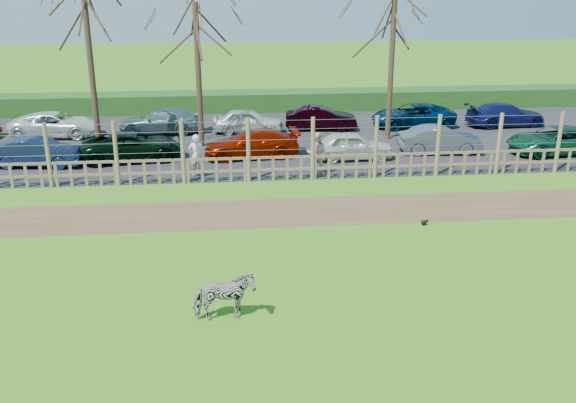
{
  "coord_description": "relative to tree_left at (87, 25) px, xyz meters",
  "views": [
    {
      "loc": [
        -0.79,
        -15.91,
        7.77
      ],
      "look_at": [
        1.0,
        2.5,
        1.1
      ],
      "focal_mm": 40.0,
      "sensor_mm": 36.0,
      "label": 1
    }
  ],
  "objects": [
    {
      "name": "tree_mid",
      "position": [
        4.5,
        1.0,
        -0.75
      ],
      "size": [
        4.8,
        4.8,
        6.83
      ],
      "color": "#3D2B1E",
      "rests_on": "ground"
    },
    {
      "name": "car_12",
      "position": [
        15.42,
        3.86,
        -4.98
      ],
      "size": [
        4.39,
        2.14,
        1.2
      ],
      "primitive_type": "imported",
      "rotation": [
        0.0,
        0.0,
        4.75
      ],
      "color": "#032447",
      "rests_on": "asphalt"
    },
    {
      "name": "car_11",
      "position": [
        10.54,
        3.7,
        -4.98
      ],
      "size": [
        3.75,
        1.64,
        1.2
      ],
      "primitive_type": "imported",
      "rotation": [
        0.0,
        0.0,
        1.47
      ],
      "color": "black",
      "rests_on": "asphalt"
    },
    {
      "name": "car_3",
      "position": [
        6.76,
        -1.15,
        -4.98
      ],
      "size": [
        4.27,
        2.04,
        1.2
      ],
      "primitive_type": "imported",
      "rotation": [
        0.0,
        0.0,
        4.8
      ],
      "color": "#861200",
      "rests_on": "asphalt"
    },
    {
      "name": "car_6",
      "position": [
        20.33,
        -1.83,
        -4.98
      ],
      "size": [
        4.47,
        2.36,
        1.2
      ],
      "primitive_type": "imported",
      "rotation": [
        0.0,
        0.0,
        4.8
      ],
      "color": "#114D30",
      "rests_on": "asphalt"
    },
    {
      "name": "car_13",
      "position": [
        20.33,
        3.59,
        -4.98
      ],
      "size": [
        4.25,
        2.0,
        1.2
      ],
      "primitive_type": "imported",
      "rotation": [
        0.0,
        0.0,
        1.65
      ],
      "color": "#141953",
      "rests_on": "asphalt"
    },
    {
      "name": "visitor_a",
      "position": [
        4.47,
        -3.8,
        -4.71
      ],
      "size": [
        0.68,
        0.5,
        1.72
      ],
      "primitive_type": "imported",
      "rotation": [
        0.0,
        0.0,
        2.99
      ],
      "color": "silver",
      "rests_on": "asphalt"
    },
    {
      "name": "visitor_b",
      "position": [
        9.24,
        -3.94,
        -4.71
      ],
      "size": [
        0.98,
        0.84,
        1.72
      ],
      "primitive_type": "imported",
      "rotation": [
        0.0,
        0.0,
        2.89
      ],
      "color": "beige",
      "rests_on": "asphalt"
    },
    {
      "name": "asphalt",
      "position": [
        6.5,
        2.0,
        -5.6
      ],
      "size": [
        44.0,
        13.0,
        0.04
      ],
      "primitive_type": "cube",
      "color": "#232326",
      "rests_on": "ground"
    },
    {
      "name": "hedge",
      "position": [
        6.5,
        9.0,
        -5.07
      ],
      "size": [
        46.0,
        2.0,
        1.1
      ],
      "primitive_type": "cube",
      "color": "#1E4716",
      "rests_on": "ground"
    },
    {
      "name": "fence",
      "position": [
        6.5,
        -4.5,
        -4.81
      ],
      "size": [
        30.16,
        0.16,
        2.5
      ],
      "color": "brown",
      "rests_on": "ground"
    },
    {
      "name": "car_9",
      "position": [
        2.39,
        3.75,
        -4.98
      ],
      "size": [
        4.23,
        1.93,
        1.2
      ],
      "primitive_type": "imported",
      "rotation": [
        0.0,
        0.0,
        4.65
      ],
      "color": "slate",
      "rests_on": "asphalt"
    },
    {
      "name": "tree_left",
      "position": [
        0.0,
        0.0,
        0.0
      ],
      "size": [
        4.8,
        4.8,
        7.88
      ],
      "color": "#3D2B1E",
      "rests_on": "ground"
    },
    {
      "name": "car_8",
      "position": [
        -2.7,
        3.52,
        -4.98
      ],
      "size": [
        4.41,
        2.2,
        1.2
      ],
      "primitive_type": "imported",
      "rotation": [
        0.0,
        0.0,
        1.52
      ],
      "color": "silver",
      "rests_on": "asphalt"
    },
    {
      "name": "dirt_strip",
      "position": [
        6.5,
        -8.0,
        -5.61
      ],
      "size": [
        34.0,
        2.8,
        0.01
      ],
      "primitive_type": "cube",
      "color": "brown",
      "rests_on": "ground"
    },
    {
      "name": "car_4",
      "position": [
        11.08,
        -1.86,
        -4.98
      ],
      "size": [
        3.56,
        1.51,
        1.2
      ],
      "primitive_type": "imported",
      "rotation": [
        0.0,
        0.0,
        1.6
      ],
      "color": "silver",
      "rests_on": "asphalt"
    },
    {
      "name": "car_1",
      "position": [
        -2.19,
        -1.67,
        -4.98
      ],
      "size": [
        3.74,
        1.59,
        1.2
      ],
      "primitive_type": "imported",
      "rotation": [
        0.0,
        0.0,
        1.48
      ],
      "color": "#162348",
      "rests_on": "asphalt"
    },
    {
      "name": "car_5",
      "position": [
        15.2,
        -1.28,
        -4.98
      ],
      "size": [
        3.73,
        1.54,
        1.2
      ],
      "primitive_type": "imported",
      "rotation": [
        0.0,
        0.0,
        1.49
      ],
      "color": "#55576A",
      "rests_on": "asphalt"
    },
    {
      "name": "car_2",
      "position": [
        1.65,
        -1.1,
        -4.98
      ],
      "size": [
        4.55,
        2.56,
        1.2
      ],
      "primitive_type": "imported",
      "rotation": [
        0.0,
        0.0,
        1.71
      ],
      "color": "black",
      "rests_on": "asphalt"
    },
    {
      "name": "crow",
      "position": [
        11.97,
        -9.63,
        -5.52
      ],
      "size": [
        0.23,
        0.17,
        0.19
      ],
      "color": "black",
      "rests_on": "ground"
    },
    {
      "name": "car_10",
      "position": [
        6.79,
        3.37,
        -4.98
      ],
      "size": [
        3.64,
        1.75,
        1.2
      ],
      "primitive_type": "imported",
      "rotation": [
        0.0,
        0.0,
        1.47
      ],
      "color": "silver",
      "rests_on": "asphalt"
    },
    {
      "name": "tree_right",
      "position": [
        13.5,
        1.5,
        -0.37
      ],
      "size": [
        4.8,
        4.8,
        7.35
      ],
      "color": "#3D2B1E",
      "rests_on": "ground"
    },
    {
      "name": "zebra",
      "position": [
        5.51,
        -15.04,
        -5.01
      ],
      "size": [
        1.51,
        0.82,
        1.22
      ],
      "primitive_type": "imported",
      "rotation": [
        0.0,
        0.0,
        1.69
      ],
      "color": "gray",
      "rests_on": "ground"
    },
    {
      "name": "ground",
      "position": [
        6.5,
        -12.5,
        -5.62
      ],
      "size": [
        120.0,
        120.0,
        0.0
      ],
      "primitive_type": "plane",
      "color": "#64992C",
      "rests_on": "ground"
    }
  ]
}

